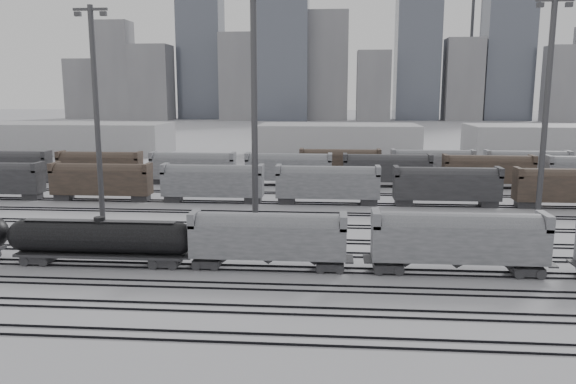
# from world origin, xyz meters

# --- Properties ---
(ground) EXTENTS (900.00, 900.00, 0.00)m
(ground) POSITION_xyz_m (0.00, 0.00, 0.00)
(ground) COLOR silver
(ground) RESTS_ON ground
(tracks) EXTENTS (220.00, 71.50, 0.16)m
(tracks) POSITION_xyz_m (0.00, 17.50, 0.08)
(tracks) COLOR black
(tracks) RESTS_ON ground
(tank_car_b) EXTENTS (18.03, 3.01, 4.46)m
(tank_car_b) POSITION_xyz_m (-13.06, 1.00, 2.58)
(tank_car_b) COLOR #262629
(tank_car_b) RESTS_ON ground
(hopper_car_a) EXTENTS (14.44, 2.87, 5.16)m
(hopper_car_a) POSITION_xyz_m (2.89, 1.00, 3.19)
(hopper_car_a) COLOR #262629
(hopper_car_a) RESTS_ON ground
(hopper_car_b) EXTENTS (15.45, 3.07, 5.53)m
(hopper_car_b) POSITION_xyz_m (20.04, 1.00, 3.41)
(hopper_car_b) COLOR #262629
(hopper_car_b) RESTS_ON ground
(light_mast_b) EXTENTS (4.24, 0.68, 26.51)m
(light_mast_b) POSITION_xyz_m (-20.56, 19.12, 14.06)
(light_mast_b) COLOR #3D3D40
(light_mast_b) RESTS_ON ground
(light_mast_c) EXTENTS (4.38, 0.70, 27.37)m
(light_mast_c) POSITION_xyz_m (-0.04, 13.49, 14.52)
(light_mast_c) COLOR #3D3D40
(light_mast_c) RESTS_ON ground
(light_mast_d) EXTENTS (4.39, 0.70, 27.44)m
(light_mast_d) POSITION_xyz_m (34.58, 22.67, 14.56)
(light_mast_d) COLOR #3D3D40
(light_mast_d) RESTS_ON ground
(bg_string_near) EXTENTS (151.00, 3.00, 5.60)m
(bg_string_near) POSITION_xyz_m (8.00, 32.00, 2.80)
(bg_string_near) COLOR gray
(bg_string_near) RESTS_ON ground
(bg_string_mid) EXTENTS (151.00, 3.00, 5.60)m
(bg_string_mid) POSITION_xyz_m (18.00, 48.00, 2.80)
(bg_string_mid) COLOR #262629
(bg_string_mid) RESTS_ON ground
(bg_string_far) EXTENTS (66.00, 3.00, 5.60)m
(bg_string_far) POSITION_xyz_m (35.50, 56.00, 2.80)
(bg_string_far) COLOR #4F3E32
(bg_string_far) RESTS_ON ground
(warehouse_left) EXTENTS (50.00, 18.00, 8.00)m
(warehouse_left) POSITION_xyz_m (-60.00, 95.00, 4.00)
(warehouse_left) COLOR #AFAFB2
(warehouse_left) RESTS_ON ground
(warehouse_mid) EXTENTS (40.00, 18.00, 8.00)m
(warehouse_mid) POSITION_xyz_m (10.00, 95.00, 4.00)
(warehouse_mid) COLOR #AFAFB2
(warehouse_mid) RESTS_ON ground
(warehouse_right) EXTENTS (35.00, 18.00, 8.00)m
(warehouse_right) POSITION_xyz_m (60.00, 95.00, 4.00)
(warehouse_right) COLOR #AFAFB2
(warehouse_right) RESTS_ON ground
(skyline) EXTENTS (316.00, 22.40, 95.00)m
(skyline) POSITION_xyz_m (10.84, 280.00, 34.73)
(skyline) COLOR gray
(skyline) RESTS_ON ground
(crane_left) EXTENTS (42.00, 1.80, 100.00)m
(crane_left) POSITION_xyz_m (-28.74, 305.00, 57.39)
(crane_left) COLOR #3D3D40
(crane_left) RESTS_ON ground
(crane_right) EXTENTS (42.00, 1.80, 100.00)m
(crane_right) POSITION_xyz_m (91.26, 305.00, 57.39)
(crane_right) COLOR #3D3D40
(crane_right) RESTS_ON ground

